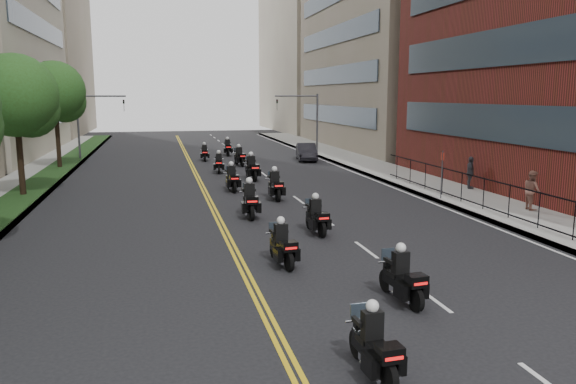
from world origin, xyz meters
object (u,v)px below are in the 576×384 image
(motorcycle_3, at_px, (316,218))
(motorcycle_6, at_px, (232,179))
(motorcycle_11, at_px, (228,148))
(pedestrian_b, at_px, (532,190))
(motorcycle_7, at_px, (252,169))
(pedestrian_c, at_px, (470,173))
(motorcycle_9, at_px, (239,157))
(motorcycle_10, at_px, (205,153))
(motorcycle_1, at_px, (402,279))
(motorcycle_5, at_px, (275,186))
(motorcycle_0, at_px, (374,347))
(motorcycle_4, at_px, (250,202))
(motorcycle_8, at_px, (219,164))
(parked_sedan, at_px, (306,152))
(motorcycle_2, at_px, (282,246))

(motorcycle_3, height_order, motorcycle_6, motorcycle_6)
(motorcycle_11, height_order, pedestrian_b, pedestrian_b)
(motorcycle_7, xyz_separation_m, pedestrian_c, (11.58, -7.10, 0.35))
(motorcycle_9, bearing_deg, motorcycle_6, -107.89)
(motorcycle_10, bearing_deg, motorcycle_11, 58.31)
(motorcycle_1, bearing_deg, motorcycle_5, 85.13)
(motorcycle_0, height_order, motorcycle_9, motorcycle_9)
(motorcycle_4, height_order, motorcycle_7, motorcycle_7)
(motorcycle_6, xyz_separation_m, motorcycle_11, (2.11, 19.21, 0.01))
(motorcycle_4, distance_m, pedestrian_b, 13.28)
(motorcycle_4, relative_size, motorcycle_11, 1.05)
(motorcycle_10, height_order, motorcycle_11, motorcycle_11)
(motorcycle_8, bearing_deg, motorcycle_5, -74.78)
(motorcycle_1, bearing_deg, motorcycle_0, -127.64)
(motorcycle_3, distance_m, motorcycle_4, 4.24)
(motorcycle_6, xyz_separation_m, motorcycle_9, (2.09, 11.53, -0.00))
(motorcycle_11, relative_size, parked_sedan, 0.53)
(motorcycle_7, distance_m, motorcycle_10, 11.90)
(motorcycle_5, xyz_separation_m, motorcycle_7, (-0.09, 7.08, 0.04))
(pedestrian_c, bearing_deg, motorcycle_5, 113.00)
(motorcycle_1, height_order, motorcycle_4, motorcycle_4)
(pedestrian_b, bearing_deg, parked_sedan, 21.41)
(motorcycle_11, bearing_deg, motorcycle_1, -87.64)
(motorcycle_8, bearing_deg, motorcycle_0, -84.38)
(motorcycle_2, distance_m, motorcycle_7, 18.73)
(motorcycle_0, xyz_separation_m, motorcycle_8, (0.17, 30.17, 0.03))
(motorcycle_0, xyz_separation_m, motorcycle_9, (2.17, 33.83, 0.06))
(motorcycle_7, bearing_deg, motorcycle_4, -103.89)
(parked_sedan, bearing_deg, motorcycle_7, -112.92)
(motorcycle_8, relative_size, pedestrian_c, 1.18)
(motorcycle_1, distance_m, parked_sedan, 33.11)
(motorcycle_0, relative_size, pedestrian_c, 1.12)
(motorcycle_0, distance_m, parked_sedan, 37.09)
(motorcycle_4, xyz_separation_m, motorcycle_5, (2.01, 4.02, -0.02))
(motorcycle_2, height_order, parked_sedan, motorcycle_2)
(motorcycle_2, bearing_deg, motorcycle_9, 78.77)
(motorcycle_5, xyz_separation_m, motorcycle_8, (-1.81, 11.06, -0.06))
(motorcycle_2, height_order, motorcycle_8, motorcycle_8)
(motorcycle_4, bearing_deg, motorcycle_2, -88.52)
(pedestrian_c, bearing_deg, motorcycle_10, 59.11)
(pedestrian_c, bearing_deg, pedestrian_b, -160.47)
(motorcycle_0, relative_size, motorcycle_1, 0.95)
(motorcycle_6, relative_size, pedestrian_b, 1.25)
(motorcycle_1, relative_size, motorcycle_9, 0.95)
(motorcycle_3, distance_m, motorcycle_7, 14.78)
(motorcycle_5, bearing_deg, motorcycle_4, -116.53)
(parked_sedan, xyz_separation_m, pedestrian_b, (4.85, -23.11, 0.36))
(motorcycle_7, height_order, motorcycle_8, motorcycle_7)
(motorcycle_5, height_order, parked_sedan, motorcycle_5)
(motorcycle_2, height_order, motorcycle_4, motorcycle_4)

